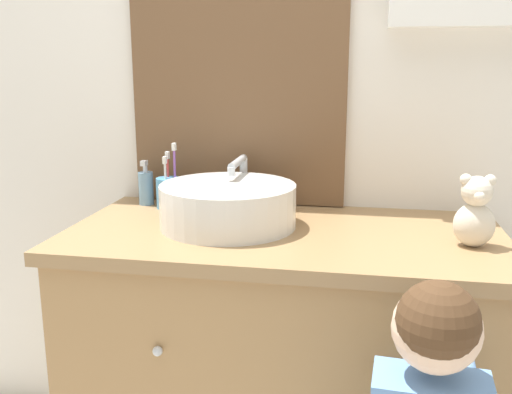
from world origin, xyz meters
name	(u,v)px	position (x,y,z in m)	size (l,w,h in m)	color
wall_back	(308,51)	(0.02, 0.62, 1.28)	(3.20, 0.18, 2.50)	silver
vanity_counter	(282,367)	(0.00, 0.31, 0.41)	(1.15, 0.59, 0.81)	#A37A4C
sink_basin	(229,204)	(-0.15, 0.32, 0.87)	(0.37, 0.42, 0.17)	silver
toothbrush_holder	(169,192)	(-0.38, 0.48, 0.86)	(0.08, 0.08, 0.20)	#4C93C6
soap_dispenser	(146,187)	(-0.47, 0.51, 0.86)	(0.05, 0.05, 0.14)	#6B93B2
teddy_bear	(475,213)	(0.47, 0.25, 0.89)	(0.10, 0.08, 0.18)	beige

